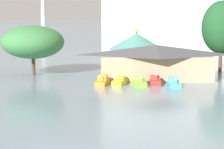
{
  "coord_description": "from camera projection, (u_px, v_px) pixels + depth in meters",
  "views": [
    {
      "loc": [
        3.72,
        -25.82,
        9.61
      ],
      "look_at": [
        3.51,
        21.0,
        2.73
      ],
      "focal_mm": 63.75,
      "sensor_mm": 36.0,
      "label": 1
    }
  ],
  "objects": [
    {
      "name": "pedal_boat_orange",
      "position": [
        104.0,
        81.0,
        55.91
      ],
      "size": [
        2.07,
        3.09,
        1.64
      ],
      "rotation": [
        0.0,
        0.0,
        -1.82
      ],
      "color": "orange",
      "rests_on": "ground"
    },
    {
      "name": "pedal_boat_yellow",
      "position": [
        121.0,
        81.0,
        56.4
      ],
      "size": [
        2.32,
        3.16,
        1.43
      ],
      "rotation": [
        0.0,
        0.0,
        -1.92
      ],
      "color": "yellow",
      "rests_on": "ground"
    },
    {
      "name": "pedal_boat_lime",
      "position": [
        141.0,
        82.0,
        54.94
      ],
      "size": [
        2.03,
        2.81,
        1.66
      ],
      "rotation": [
        0.0,
        0.0,
        -1.44
      ],
      "color": "#8CCC3F",
      "rests_on": "ground"
    },
    {
      "name": "pedal_boat_red",
      "position": [
        157.0,
        81.0,
        55.86
      ],
      "size": [
        1.42,
        2.25,
        1.84
      ],
      "rotation": [
        0.0,
        0.0,
        -1.56
      ],
      "color": "red",
      "rests_on": "ground"
    },
    {
      "name": "pedal_boat_cyan",
      "position": [
        175.0,
        83.0,
        54.34
      ],
      "size": [
        1.73,
        2.52,
        1.46
      ],
      "rotation": [
        0.0,
        0.0,
        -1.47
      ],
      "color": "#4CB7CC",
      "rests_on": "ground"
    },
    {
      "name": "boathouse",
      "position": [
        157.0,
        61.0,
        61.02
      ],
      "size": [
        17.87,
        8.52,
        5.27
      ],
      "color": "tan",
      "rests_on": "ground"
    },
    {
      "name": "green_roof_pavilion",
      "position": [
        138.0,
        50.0,
        71.34
      ],
      "size": [
        9.9,
        9.9,
        7.3
      ],
      "color": "#993328",
      "rests_on": "ground"
    },
    {
      "name": "shoreline_tree_tall_left",
      "position": [
        35.0,
        42.0,
        64.74
      ],
      "size": [
        10.25,
        10.25,
        8.14
      ],
      "color": "brown",
      "rests_on": "ground"
    },
    {
      "name": "shoreline_tree_right",
      "position": [
        224.0,
        27.0,
        67.01
      ],
      "size": [
        6.72,
        6.72,
        12.24
      ],
      "color": "brown",
      "rests_on": "ground"
    },
    {
      "name": "background_building_block",
      "position": [
        181.0,
        2.0,
        101.92
      ],
      "size": [
        40.22,
        17.91,
        26.21
      ],
      "color": "silver",
      "rests_on": "ground"
    }
  ]
}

